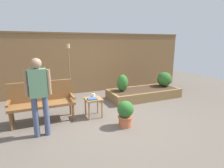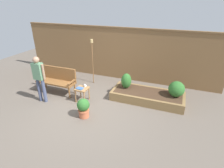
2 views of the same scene
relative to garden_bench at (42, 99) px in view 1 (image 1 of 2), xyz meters
The scene contains 12 objects.
ground_plane 1.68m from the garden_bench, 20.79° to the right, with size 14.00×14.00×0.00m, color #60564C.
fence_back 2.58m from the garden_bench, 53.82° to the left, with size 8.40×0.14×2.16m.
garden_bench is the anchor object (origin of this frame).
side_table 1.21m from the garden_bench, 12.90° to the right, with size 0.40×0.40×0.48m.
cup_on_table 1.23m from the garden_bench, ahead, with size 0.11×0.08×0.08m.
book_on_table 1.18m from the garden_bench, 16.37° to the right, with size 0.22×0.17×0.03m, color #38609E.
potted_boxwood 1.98m from the garden_bench, 32.41° to the right, with size 0.37×0.37×0.59m.
raised_planter_bed 3.28m from the garden_bench, 10.08° to the left, with size 2.40×1.00×0.30m.
shrub_near_bench 2.51m from the garden_bench, 14.60° to the left, with size 0.35×0.35×0.54m.
shrub_far_corner 4.14m from the garden_bench, ahead, with size 0.51×0.51×0.51m.
tiki_torch 1.60m from the garden_bench, 53.30° to the left, with size 0.10×0.10×1.79m.
person_by_bench 0.86m from the garden_bench, 94.59° to the right, with size 0.47×0.20×1.56m.
Camera 1 is at (-1.56, -3.76, 1.85)m, focal length 28.58 mm.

